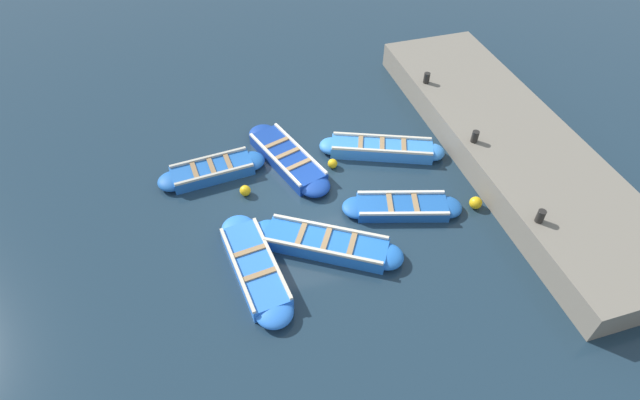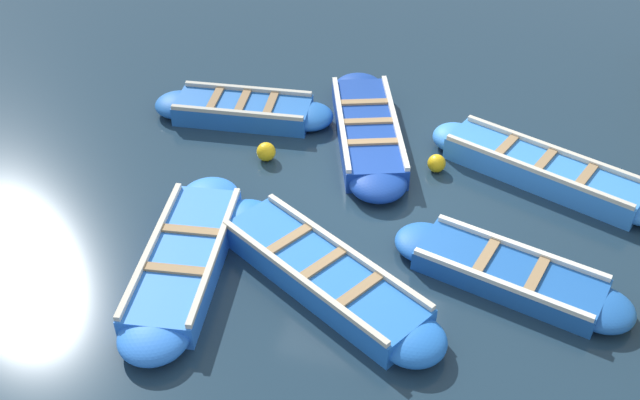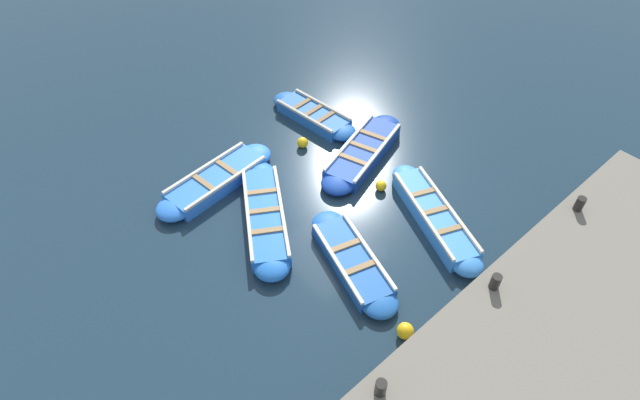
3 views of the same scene
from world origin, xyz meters
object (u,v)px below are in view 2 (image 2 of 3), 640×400
boat_alongside (543,170)px  buoy_white_drifting (266,152)px  boat_near_quay (185,260)px  boat_broadside (243,110)px  buoy_orange_near (437,163)px  boat_inner_gap (367,131)px  boat_outer_left (323,274)px  boat_outer_right (509,274)px

boat_alongside → buoy_white_drifting: boat_alongside is taller
boat_near_quay → buoy_white_drifting: 2.72m
boat_broadside → buoy_white_drifting: 1.32m
buoy_orange_near → buoy_white_drifting: size_ratio=0.94×
boat_inner_gap → boat_broadside: (-2.23, 0.10, -0.01)m
buoy_white_drifting → boat_alongside: bearing=7.5°
boat_near_quay → buoy_orange_near: 4.29m
boat_near_quay → boat_alongside: bearing=35.6°
boat_outer_left → boat_inner_gap: bearing=92.3°
boat_near_quay → buoy_white_drifting: boat_near_quay is taller
boat_inner_gap → boat_outer_left: 3.49m
boat_near_quay → buoy_orange_near: boat_near_quay is taller
boat_outer_left → boat_alongside: bearing=48.7°
boat_inner_gap → boat_alongside: size_ratio=1.02×
boat_inner_gap → buoy_orange_near: bearing=-24.6°
boat_near_quay → boat_alongside: boat_alongside is taller
boat_near_quay → boat_outer_right: bearing=11.6°
boat_alongside → buoy_white_drifting: 4.36m
boat_outer_right → boat_near_quay: bearing=-168.4°
boat_near_quay → boat_alongside: size_ratio=0.97×
buoy_white_drifting → boat_broadside: bearing=125.6°
boat_broadside → buoy_orange_near: boat_broadside is taller
boat_alongside → buoy_orange_near: bearing=-174.0°
boat_outer_right → boat_alongside: (0.35, 2.41, 0.04)m
boat_alongside → boat_outer_left: boat_alongside is taller
buoy_white_drifting → buoy_orange_near: bearing=8.5°
boat_broadside → buoy_orange_near: size_ratio=11.12×
boat_near_quay → buoy_white_drifting: bearing=84.5°
boat_near_quay → boat_inner_gap: bearing=64.9°
boat_outer_right → boat_near_quay: 4.32m
boat_inner_gap → boat_broadside: 2.23m
boat_near_quay → boat_outer_left: size_ratio=0.98×
boat_outer_right → buoy_orange_near: 2.58m
buoy_orange_near → boat_inner_gap: bearing=155.4°
boat_near_quay → boat_outer_left: boat_outer_left is taller
boat_outer_right → boat_outer_left: boat_outer_left is taller
buoy_white_drifting → boat_inner_gap: bearing=33.6°
boat_near_quay → buoy_orange_near: (2.96, 3.11, -0.03)m
boat_broadside → boat_outer_right: bearing=-31.6°
boat_outer_left → buoy_white_drifting: bearing=122.5°
boat_broadside → buoy_white_drifting: size_ratio=10.41×
boat_outer_right → buoy_white_drifting: boat_outer_right is taller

